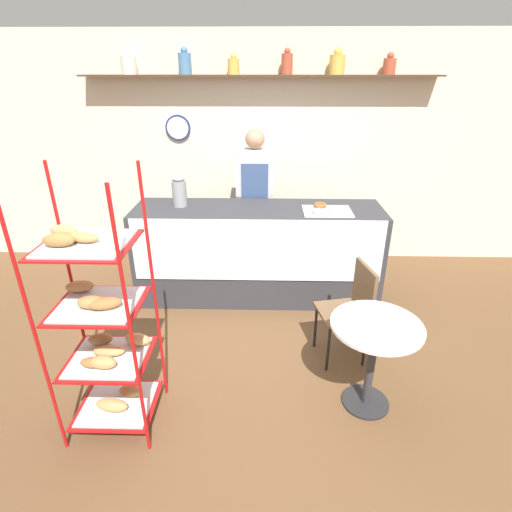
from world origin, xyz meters
TOP-DOWN VIEW (x-y plane):
  - ground_plane at (0.00, 0.00)m, footprint 14.00×14.00m
  - back_wall at (-0.00, 2.33)m, footprint 10.00×0.30m
  - display_counter at (0.00, 1.27)m, footprint 2.55×0.69m
  - pastry_rack at (-0.97, -0.51)m, footprint 0.58×0.53m
  - person_worker at (-0.04, 1.77)m, footprint 0.42×0.23m
  - cafe_table at (0.84, -0.33)m, footprint 0.63×0.63m
  - cafe_chair at (0.81, 0.24)m, footprint 0.45×0.45m
  - coffee_carafe at (-0.80, 1.33)m, footprint 0.15×0.15m
  - donut_tray_counter at (0.68, 1.19)m, footprint 0.48×0.36m

SIDE VIEW (x-z plane):
  - ground_plane at x=0.00m, z-range 0.00..0.00m
  - display_counter at x=0.00m, z-range 0.00..1.01m
  - cafe_chair at x=0.81m, z-range 0.09..0.95m
  - cafe_table at x=0.84m, z-range 0.18..0.89m
  - pastry_rack at x=-0.97m, z-range -0.13..1.67m
  - person_worker at x=-0.04m, z-range 0.08..1.80m
  - donut_tray_counter at x=0.68m, z-range 1.00..1.05m
  - coffee_carafe at x=-0.80m, z-range 1.00..1.31m
  - back_wall at x=0.00m, z-range 0.03..2.73m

